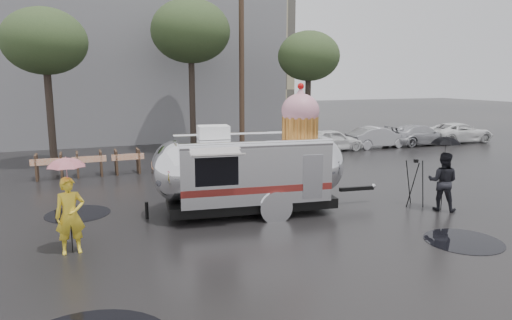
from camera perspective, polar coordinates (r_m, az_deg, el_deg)
name	(u,v)px	position (r m, az deg, el deg)	size (l,w,h in m)	color
ground	(336,237)	(11.84, 9.95, -9.49)	(120.00, 120.00, 0.00)	black
puddles	(200,260)	(10.36, -7.01, -12.35)	(11.12, 10.09, 0.01)	black
grey_building	(102,39)	(33.62, -18.74, 14.11)	(22.00, 12.00, 13.00)	slate
utility_pole	(242,65)	(24.93, -1.81, 11.80)	(1.60, 0.28, 9.00)	#473323
tree_left	(45,42)	(22.55, -24.92, 13.22)	(3.64, 3.64, 6.95)	#382D26
tree_mid	(191,32)	(25.28, -8.18, 15.59)	(4.20, 4.20, 8.03)	#382D26
tree_right	(309,57)	(25.44, 6.60, 12.69)	(3.36, 3.36, 6.42)	#382D26
barricade_row	(89,163)	(19.75, -20.11, -0.40)	(4.30, 0.80, 1.00)	#473323
parked_cars	(403,134)	(28.00, 17.92, 3.14)	(13.20, 1.90, 1.50)	silver
airstream_trailer	(253,167)	(13.51, -0.41, -0.84)	(7.19, 3.00, 3.89)	silver
person_left	(70,216)	(11.25, -22.22, -6.45)	(0.64, 0.43, 1.78)	yellow
umbrella_pink	(67,172)	(11.01, -22.57, -1.39)	(1.03, 1.03, 2.25)	pink
person_right	(443,181)	(14.84, 22.32, -2.50)	(0.85, 0.47, 1.77)	black
umbrella_black	(445,148)	(14.66, 22.59, 1.42)	(1.07, 1.07, 2.28)	black
tripod	(415,178)	(15.02, 19.25, -2.18)	(0.61, 0.57, 1.49)	black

